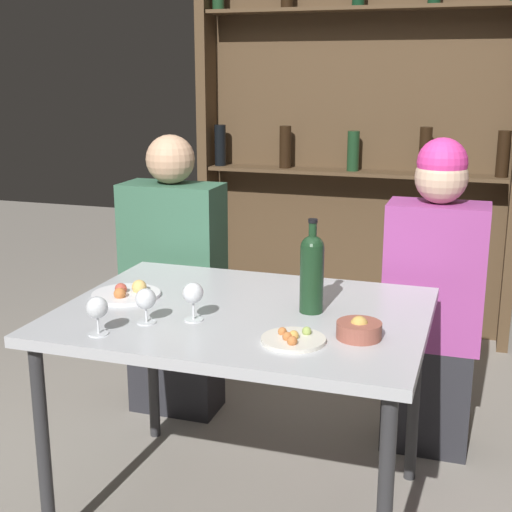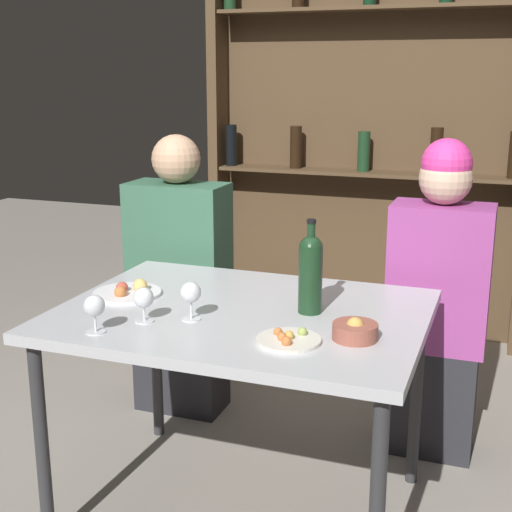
% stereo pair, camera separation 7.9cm
% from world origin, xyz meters
% --- Properties ---
extents(ground_plane, '(10.00, 10.00, 0.00)m').
position_xyz_m(ground_plane, '(0.00, 0.00, 0.00)').
color(ground_plane, gray).
extents(dining_table, '(1.19, 0.90, 0.75)m').
position_xyz_m(dining_table, '(0.00, 0.00, 0.68)').
color(dining_table, '#B7BABF').
rests_on(dining_table, ground_plane).
extents(wine_rack_wall, '(1.83, 0.21, 2.10)m').
position_xyz_m(wine_rack_wall, '(0.00, 1.97, 1.06)').
color(wine_rack_wall, '#4C3823').
rests_on(wine_rack_wall, ground_plane).
extents(wine_bottle, '(0.08, 0.08, 0.31)m').
position_xyz_m(wine_bottle, '(0.22, 0.05, 0.89)').
color(wine_bottle, '#19381E').
rests_on(wine_bottle, dining_table).
extents(wine_glass_0, '(0.07, 0.07, 0.12)m').
position_xyz_m(wine_glass_0, '(-0.34, -0.35, 0.83)').
color(wine_glass_0, silver).
rests_on(wine_glass_0, dining_table).
extents(wine_glass_1, '(0.07, 0.07, 0.12)m').
position_xyz_m(wine_glass_1, '(-0.12, -0.14, 0.84)').
color(wine_glass_1, silver).
rests_on(wine_glass_1, dining_table).
extents(wine_glass_2, '(0.06, 0.06, 0.11)m').
position_xyz_m(wine_glass_2, '(-0.25, -0.21, 0.82)').
color(wine_glass_2, silver).
rests_on(wine_glass_2, dining_table).
extents(food_plate_0, '(0.24, 0.24, 0.05)m').
position_xyz_m(food_plate_0, '(-0.43, 0.01, 0.76)').
color(food_plate_0, white).
rests_on(food_plate_0, dining_table).
extents(food_plate_1, '(0.19, 0.19, 0.04)m').
position_xyz_m(food_plate_1, '(0.23, -0.23, 0.76)').
color(food_plate_1, silver).
rests_on(food_plate_1, dining_table).
extents(snack_bowl, '(0.13, 0.13, 0.07)m').
position_xyz_m(snack_bowl, '(0.41, -0.14, 0.78)').
color(snack_bowl, '#995142').
rests_on(snack_bowl, dining_table).
extents(seated_person_left, '(0.43, 0.22, 1.25)m').
position_xyz_m(seated_person_left, '(-0.55, 0.66, 0.59)').
color(seated_person_left, '#26262B').
rests_on(seated_person_left, ground_plane).
extents(seated_person_right, '(0.38, 0.22, 1.27)m').
position_xyz_m(seated_person_right, '(0.57, 0.66, 0.62)').
color(seated_person_right, '#26262B').
rests_on(seated_person_right, ground_plane).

